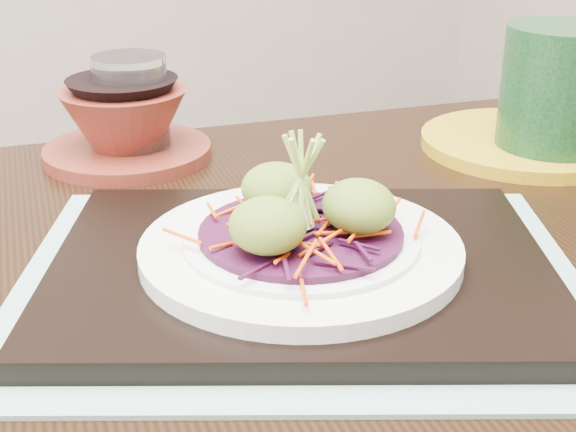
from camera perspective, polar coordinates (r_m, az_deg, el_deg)
name	(u,v)px	position (r m, az deg, el deg)	size (l,w,h in m)	color
dining_table	(247,364)	(0.67, -2.93, -10.47)	(1.19, 0.89, 0.68)	black
placemat	(300,279)	(0.60, 0.89, -4.51)	(0.42, 0.33, 0.00)	gray
serving_tray	(301,267)	(0.59, 0.90, -3.66)	(0.36, 0.27, 0.02)	black
white_plate	(301,248)	(0.59, 0.91, -2.27)	(0.24, 0.24, 0.02)	silver
cabbage_bed	(301,233)	(0.58, 0.92, -1.21)	(0.15, 0.15, 0.01)	#350A24
carrot_julienne	(301,224)	(0.58, 0.92, -0.56)	(0.18, 0.18, 0.01)	#D63E03
guacamole_scoops	(301,207)	(0.57, 0.96, 0.68)	(0.13, 0.11, 0.04)	#5E7422
scallion_garnish	(301,183)	(0.57, 0.94, 2.38)	(0.05, 0.05, 0.08)	#9AC24D
water_glass	(132,108)	(0.85, -11.03, 7.57)	(0.08, 0.08, 0.11)	white
terracotta_bowl_set	(126,128)	(0.86, -11.47, 6.17)	(0.23, 0.23, 0.07)	#5B1F15
yellow_plate	(526,143)	(0.92, 16.55, 5.03)	(0.23, 0.23, 0.01)	#A27C12
green_jar	(558,94)	(0.88, 18.68, 8.25)	(0.12, 0.12, 0.14)	#18441D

